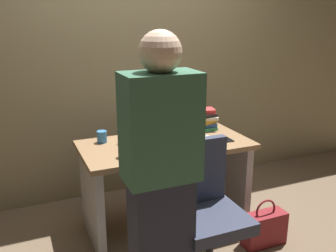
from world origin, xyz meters
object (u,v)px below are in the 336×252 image
desk (166,169)px  keyboard (171,143)px  office_chair (206,220)px  handbag (264,228)px  book_stack (205,119)px  cup_near_keyboard (124,151)px  cell_phone (226,139)px  person_at_desk (161,180)px  cup_by_monitor (102,137)px  mouse (208,138)px  monitor (164,106)px

desk → keyboard: bearing=-72.9°
office_chair → handbag: 0.68m
book_stack → handbag: bearing=-80.5°
cup_near_keyboard → keyboard: bearing=15.3°
office_chair → cell_phone: (0.49, 0.58, 0.31)m
person_at_desk → cell_phone: size_ratio=11.38×
person_at_desk → desk: bearing=65.7°
cup_near_keyboard → cup_by_monitor: size_ratio=0.99×
office_chair → cup_by_monitor: office_chair is taller
desk → person_at_desk: bearing=-114.3°
office_chair → cell_phone: bearing=49.7°
desk → mouse: (0.34, -0.08, 0.25)m
desk → cup_by_monitor: size_ratio=14.30×
cell_phone → book_stack: bearing=95.7°
office_chair → cup_by_monitor: (-0.45, 0.91, 0.35)m
cup_near_keyboard → cell_phone: cup_near_keyboard is taller
person_at_desk → keyboard: (0.41, 0.80, -0.10)m
keyboard → cell_phone: (0.46, -0.07, -0.01)m
desk → book_stack: (0.46, 0.19, 0.33)m
person_at_desk → handbag: bearing=17.1°
desk → monitor: (0.06, 0.17, 0.49)m
cup_by_monitor → book_stack: size_ratio=0.41×
keyboard → cup_near_keyboard: 0.43m
keyboard → handbag: keyboard is taller
desk → office_chair: size_ratio=1.42×
person_at_desk → keyboard: size_ratio=3.81×
monitor → book_stack: 0.43m
cell_phone → handbag: size_ratio=0.38×
cup_by_monitor → office_chair: bearing=-63.8°
handbag → cup_near_keyboard: bearing=158.3°
mouse → desk: bearing=167.5°
office_chair → cup_near_keyboard: 0.74m
person_at_desk → cup_by_monitor: size_ratio=17.51×
mouse → cell_phone: bearing=-21.0°
monitor → handbag: (0.53, -0.73, -0.85)m
desk → cup_near_keyboard: cup_near_keyboard is taller
desk → cell_phone: cell_phone is taller
monitor → cell_phone: 0.58m
cup_near_keyboard → cup_by_monitor: cup_by_monitor is taller
person_at_desk → book_stack: (0.85, 1.05, -0.01)m
book_stack → cell_phone: bearing=-85.8°
monitor → book_stack: bearing=2.7°
cup_near_keyboard → book_stack: size_ratio=0.41×
cell_phone → office_chair: bearing=-128.8°
mouse → keyboard: bearing=177.7°
mouse → cup_near_keyboard: size_ratio=1.08×
person_at_desk → book_stack: 1.35m
office_chair → cup_by_monitor: 1.07m
cup_near_keyboard → book_stack: (0.85, 0.36, 0.05)m
office_chair → person_at_desk: (-0.38, -0.15, 0.41)m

